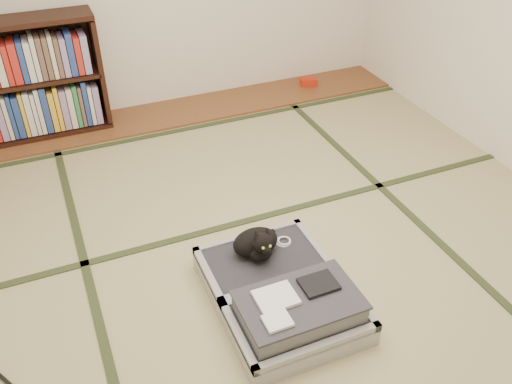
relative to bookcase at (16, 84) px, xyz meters
name	(u,v)px	position (x,y,z in m)	size (l,w,h in m)	color
floor	(272,261)	(1.17, -2.07, -0.45)	(4.50, 4.50, 0.00)	tan
wood_strip	(175,113)	(1.17, -0.07, -0.44)	(4.00, 0.50, 0.02)	brown
red_item	(309,82)	(2.47, -0.04, -0.40)	(0.15, 0.09, 0.07)	#B3230E
room_shell	(278,6)	(1.17, -2.07, 1.01)	(4.50, 4.50, 4.50)	white
tatami_borders	(240,213)	(1.17, -1.58, -0.45)	(4.00, 4.50, 0.01)	#2D381E
bookcase	(16,84)	(0.00, 0.00, 0.00)	(1.27, 0.29, 0.92)	black
suitcase	(283,295)	(1.08, -2.42, -0.36)	(0.66, 0.88, 0.26)	#9D9EA2
cat	(257,243)	(1.06, -2.12, -0.24)	(0.29, 0.30, 0.24)	black
cable_coil	(283,241)	(1.24, -2.08, -0.31)	(0.09, 0.09, 0.02)	white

